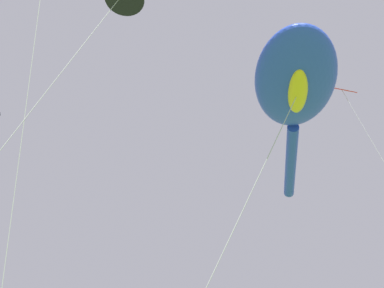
% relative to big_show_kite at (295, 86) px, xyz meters
% --- Properties ---
extents(big_show_kite, '(8.79, 7.37, 12.64)m').
position_rel_big_show_kite_xyz_m(big_show_kite, '(0.00, 0.00, 0.00)').
color(big_show_kite, blue).
rests_on(big_show_kite, ground).
extents(small_kite_stunt_black, '(2.06, 3.70, 18.64)m').
position_rel_big_show_kite_xyz_m(small_kite_stunt_black, '(7.47, 2.64, 5.28)').
color(small_kite_stunt_black, red).
rests_on(small_kite_stunt_black, ground).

